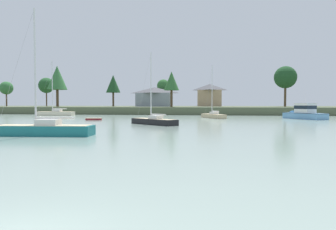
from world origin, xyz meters
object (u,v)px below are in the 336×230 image
at_px(cruiser_skyblue, 301,115).
at_px(dinghy_maroon, 94,119).
at_px(sailboat_sand, 213,117).
at_px(sailboat_black, 154,123).
at_px(sailboat_teal, 44,133).
at_px(sailboat_cream, 56,114).
at_px(mooring_buoy_white, 40,117).

relative_size(cruiser_skyblue, dinghy_maroon, 3.32).
relative_size(sailboat_sand, sailboat_black, 1.06).
height_order(sailboat_teal, dinghy_maroon, sailboat_teal).
bearing_deg(sailboat_cream, mooring_buoy_white, -80.12).
bearing_deg(mooring_buoy_white, sailboat_teal, -58.76).
bearing_deg(sailboat_teal, cruiser_skyblue, 48.77).
xyz_separation_m(dinghy_maroon, sailboat_cream, (-16.66, 17.76, 0.16)).
height_order(sailboat_teal, sailboat_cream, sailboat_cream).
bearing_deg(cruiser_skyblue, mooring_buoy_white, -178.05).
xyz_separation_m(sailboat_cream, mooring_buoy_white, (1.61, -9.26, -0.22)).
relative_size(cruiser_skyblue, sailboat_teal, 0.81).
xyz_separation_m(cruiser_skyblue, sailboat_sand, (-16.37, 0.40, -0.46)).
bearing_deg(sailboat_teal, sailboat_black, 66.29).
xyz_separation_m(sailboat_black, sailboat_cream, (-29.17, 27.32, 0.05)).
distance_m(sailboat_sand, sailboat_cream, 37.78).
bearing_deg(sailboat_cream, dinghy_maroon, -46.82).
relative_size(sailboat_sand, sailboat_cream, 0.80).
relative_size(sailboat_teal, sailboat_cream, 0.87).
bearing_deg(dinghy_maroon, sailboat_sand, 27.55).
height_order(sailboat_sand, sailboat_cream, sailboat_cream).
bearing_deg(sailboat_black, cruiser_skyblue, 39.20).
bearing_deg(sailboat_cream, sailboat_teal, -62.80).
distance_m(cruiser_skyblue, sailboat_cream, 54.00).
distance_m(sailboat_sand, sailboat_black, 21.73).
bearing_deg(sailboat_teal, dinghy_maroon, 102.28).
bearing_deg(dinghy_maroon, sailboat_cream, 133.18).
relative_size(cruiser_skyblue, sailboat_cream, 0.71).
xyz_separation_m(sailboat_sand, mooring_buoy_white, (-35.50, -2.17, -0.17)).
distance_m(cruiser_skyblue, mooring_buoy_white, 51.90).
xyz_separation_m(cruiser_skyblue, dinghy_maroon, (-36.82, -10.26, -0.57)).
bearing_deg(sailboat_black, dinghy_maroon, 142.61).
bearing_deg(mooring_buoy_white, dinghy_maroon, -29.46).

